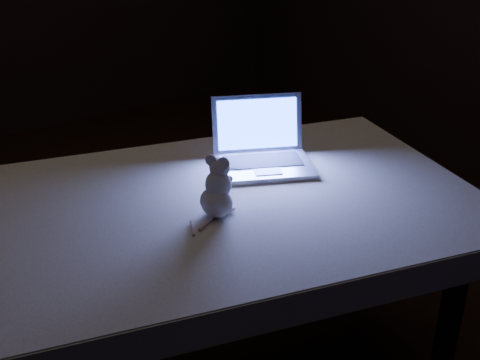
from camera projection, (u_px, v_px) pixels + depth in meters
floor at (175, 306)px, 2.64m from camera, size 5.00×5.00×0.00m
table at (233, 299)px, 2.06m from camera, size 1.63×1.26×0.77m
tablecloth at (222, 211)px, 1.91m from camera, size 1.82×1.54×0.10m
laptop at (265, 139)px, 2.04m from camera, size 0.42×0.40×0.22m
plush_mouse at (216, 187)px, 1.75m from camera, size 0.16×0.16×0.19m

